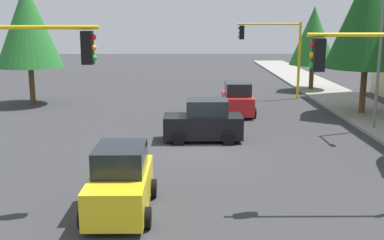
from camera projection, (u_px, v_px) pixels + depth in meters
ground_plane at (198, 152)px, 20.57m from camera, size 120.00×120.00×0.00m
traffic_signal_far_left at (274, 45)px, 33.50m from camera, size 0.36×4.59×5.48m
traffic_signal_near_right at (9, 79)px, 13.83m from camera, size 0.36×4.59×5.57m
street_lamp_curbside at (384, 46)px, 23.28m from camera, size 2.15×0.28×7.00m
tree_opposite_side at (28, 26)px, 31.12m from camera, size 4.37×4.37×8.00m
tree_roadside_mid at (369, 15)px, 27.26m from camera, size 4.86×4.86×8.92m
tree_roadside_far at (314, 36)px, 37.35m from camera, size 3.66×3.66×6.67m
car_black at (204, 122)px, 22.34m from camera, size 2.01×3.69×1.98m
car_yellow at (121, 182)px, 14.05m from camera, size 3.75×1.97×1.98m
car_red at (237, 100)px, 28.50m from camera, size 3.74×1.97×1.98m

